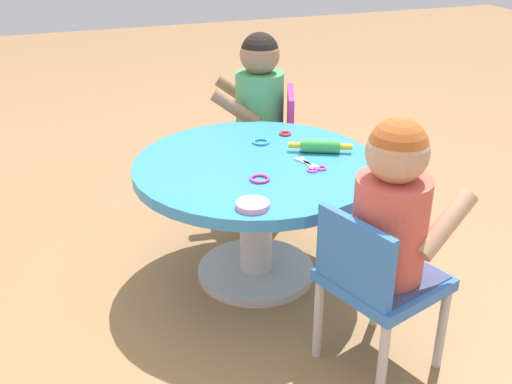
{
  "coord_description": "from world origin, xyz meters",
  "views": [
    {
      "loc": [
        -1.88,
        0.66,
        1.31
      ],
      "look_at": [
        0.0,
        0.0,
        0.35
      ],
      "focal_mm": 43.52,
      "sensor_mm": 36.0,
      "label": 1
    }
  ],
  "objects_px": {
    "seated_child_right": "(258,92)",
    "craft_scissors": "(312,167)",
    "child_chair_left": "(376,281)",
    "rolling_pin": "(320,146)",
    "craft_table": "(256,191)",
    "seated_child_left": "(393,207)",
    "child_chair_right": "(267,141)"
  },
  "relations": [
    {
      "from": "seated_child_right",
      "to": "craft_scissors",
      "type": "height_order",
      "value": "seated_child_right"
    },
    {
      "from": "rolling_pin",
      "to": "seated_child_left",
      "type": "bearing_deg",
      "value": 174.69
    },
    {
      "from": "seated_child_left",
      "to": "rolling_pin",
      "type": "height_order",
      "value": "seated_child_left"
    },
    {
      "from": "craft_table",
      "to": "rolling_pin",
      "type": "relative_size",
      "value": 3.94
    },
    {
      "from": "seated_child_right",
      "to": "craft_table",
      "type": "bearing_deg",
      "value": 159.62
    },
    {
      "from": "seated_child_left",
      "to": "seated_child_right",
      "type": "xyz_separation_m",
      "value": [
        1.15,
        -0.02,
        0.0
      ]
    },
    {
      "from": "child_chair_left",
      "to": "craft_table",
      "type": "bearing_deg",
      "value": 14.83
    },
    {
      "from": "child_chair_left",
      "to": "craft_scissors",
      "type": "bearing_deg",
      "value": -1.27
    },
    {
      "from": "child_chair_left",
      "to": "seated_child_left",
      "type": "height_order",
      "value": "seated_child_left"
    },
    {
      "from": "child_chair_right",
      "to": "seated_child_left",
      "type": "bearing_deg",
      "value": 177.21
    },
    {
      "from": "child_chair_left",
      "to": "seated_child_right",
      "type": "distance_m",
      "value": 1.19
    },
    {
      "from": "child_chair_right",
      "to": "rolling_pin",
      "type": "relative_size",
      "value": 2.45
    },
    {
      "from": "craft_table",
      "to": "seated_child_right",
      "type": "bearing_deg",
      "value": -20.38
    },
    {
      "from": "rolling_pin",
      "to": "craft_scissors",
      "type": "relative_size",
      "value": 1.57
    },
    {
      "from": "child_chair_right",
      "to": "craft_table",
      "type": "bearing_deg",
      "value": 155.89
    },
    {
      "from": "seated_child_left",
      "to": "seated_child_right",
      "type": "bearing_deg",
      "value": -0.91
    },
    {
      "from": "child_chair_left",
      "to": "rolling_pin",
      "type": "height_order",
      "value": "child_chair_left"
    },
    {
      "from": "rolling_pin",
      "to": "craft_scissors",
      "type": "bearing_deg",
      "value": 144.82
    },
    {
      "from": "craft_table",
      "to": "seated_child_left",
      "type": "distance_m",
      "value": 0.64
    },
    {
      "from": "craft_table",
      "to": "rolling_pin",
      "type": "xyz_separation_m",
      "value": [
        0.01,
        -0.25,
        0.14
      ]
    },
    {
      "from": "seated_child_right",
      "to": "craft_scissors",
      "type": "relative_size",
      "value": 3.65
    },
    {
      "from": "child_chair_left",
      "to": "seated_child_left",
      "type": "relative_size",
      "value": 1.05
    },
    {
      "from": "seated_child_left",
      "to": "rolling_pin",
      "type": "distance_m",
      "value": 0.59
    },
    {
      "from": "seated_child_right",
      "to": "rolling_pin",
      "type": "bearing_deg",
      "value": -176.28
    },
    {
      "from": "rolling_pin",
      "to": "craft_scissors",
      "type": "height_order",
      "value": "rolling_pin"
    },
    {
      "from": "child_chair_left",
      "to": "seated_child_right",
      "type": "xyz_separation_m",
      "value": [
        1.16,
        -0.06,
        0.23
      ]
    },
    {
      "from": "craft_table",
      "to": "child_chair_right",
      "type": "height_order",
      "value": "child_chair_right"
    },
    {
      "from": "rolling_pin",
      "to": "craft_table",
      "type": "bearing_deg",
      "value": 92.29
    },
    {
      "from": "craft_table",
      "to": "rolling_pin",
      "type": "bearing_deg",
      "value": -87.71
    },
    {
      "from": "seated_child_left",
      "to": "child_chair_right",
      "type": "bearing_deg",
      "value": -2.79
    },
    {
      "from": "craft_table",
      "to": "craft_scissors",
      "type": "xyz_separation_m",
      "value": [
        -0.11,
        -0.17,
        0.12
      ]
    },
    {
      "from": "seated_child_left",
      "to": "child_chair_right",
      "type": "distance_m",
      "value": 1.16
    }
  ]
}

